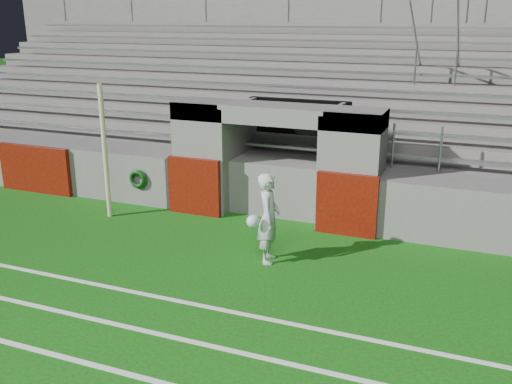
% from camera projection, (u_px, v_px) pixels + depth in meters
% --- Properties ---
extents(ground, '(90.00, 90.00, 0.00)m').
position_uv_depth(ground, '(208.00, 277.00, 10.21)').
color(ground, '#10500D').
rests_on(ground, ground).
extents(field_post, '(0.11, 0.11, 3.07)m').
position_uv_depth(field_post, '(105.00, 152.00, 12.86)').
color(field_post, beige).
rests_on(field_post, ground).
extents(stadium_structure, '(26.00, 8.48, 5.42)m').
position_uv_depth(stadium_structure, '(327.00, 121.00, 16.84)').
color(stadium_structure, '#5F5C5A').
rests_on(stadium_structure, ground).
extents(goalkeeper_with_ball, '(0.59, 0.78, 1.73)m').
position_uv_depth(goalkeeper_with_ball, '(268.00, 218.00, 10.63)').
color(goalkeeper_with_ball, silver).
rests_on(goalkeeper_with_ball, ground).
extents(hose_coil, '(0.49, 0.14, 0.49)m').
position_uv_depth(hose_coil, '(138.00, 179.00, 13.79)').
color(hose_coil, '#0C3C10').
rests_on(hose_coil, ground).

